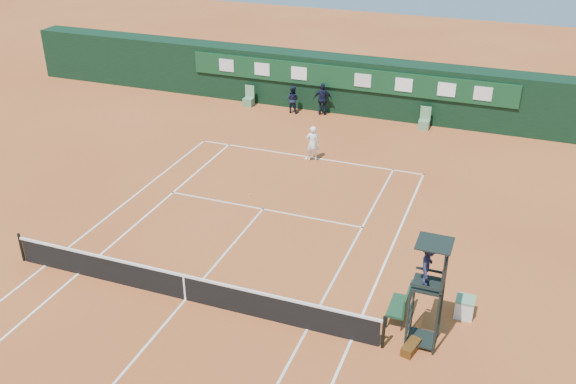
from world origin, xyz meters
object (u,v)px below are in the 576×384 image
object	(u,v)px
tennis_net	(185,287)
player	(313,143)
player_bench	(403,303)
umpire_chair	(429,272)
cooler	(465,307)

from	to	relation	value
tennis_net	player	size ratio (longest dim) A/B	7.61
player_bench	player	xyz separation A→B (m)	(-6.32, 10.16, 0.25)
tennis_net	umpire_chair	size ratio (longest dim) A/B	3.77
player	cooler	bearing A→B (deg)	107.84
tennis_net	player_bench	world-z (taller)	same
player_bench	cooler	xyz separation A→B (m)	(1.77, 0.84, -0.27)
umpire_chair	cooler	bearing A→B (deg)	59.27
cooler	tennis_net	bearing A→B (deg)	-164.61
tennis_net	player	xyz separation A→B (m)	(0.32, 11.63, 0.34)
player_bench	player	distance (m)	11.97
tennis_net	cooler	xyz separation A→B (m)	(8.41, 2.31, -0.18)
player_bench	tennis_net	bearing A→B (deg)	-167.51
tennis_net	player_bench	distance (m)	6.80
umpire_chair	player	size ratio (longest dim) A/B	2.02
tennis_net	player	world-z (taller)	player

